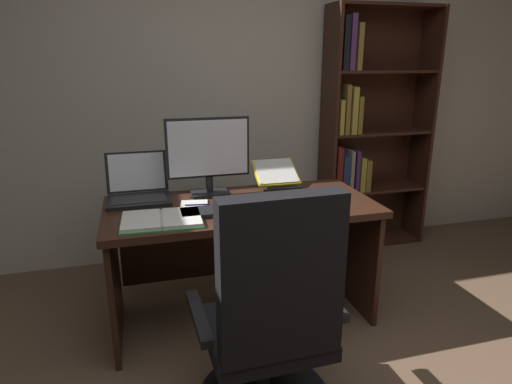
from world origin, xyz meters
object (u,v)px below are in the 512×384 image
Objects in this scene: laptop at (138,191)px; keyboard at (221,211)px; bookshelf at (364,140)px; notepad at (194,207)px; computer_mouse at (274,204)px; office_chair at (271,330)px; open_binder at (162,219)px; monitor at (208,156)px; pen at (198,205)px; desk at (239,232)px; reading_stand_with_book at (276,175)px.

laptop reaches higher than keyboard.
laptop is at bearing 139.47° from keyboard.
bookshelf is 9.07× the size of notepad.
notepad is at bearing 163.24° from computer_mouse.
office_chair is 0.80m from open_binder.
monitor is 0.34m from notepad.
open_binder is (-0.31, -0.40, -0.23)m from monitor.
pen is (0.21, 0.18, 0.00)m from open_binder.
bookshelf is 13.61× the size of pen.
computer_mouse reaches higher than pen.
desk is 0.47m from reading_stand_with_book.
notepad is (-0.12, -0.22, -0.23)m from monitor.
open_binder is at bearing -136.69° from notepad.
desk is at bearing -144.42° from reading_stand_with_book.
office_chair is at bearing -65.39° from laptop.
pen is at bearing 129.15° from keyboard.
bookshelf is at bearing 18.51° from laptop.
notepad is at bearing 180.00° from pen.
office_chair is 2.54× the size of keyboard.
desk is 0.33m from computer_mouse.
computer_mouse is 0.25× the size of open_binder.
bookshelf is 1.69m from pen.
laptop is 1.25× the size of reading_stand_with_book.
computer_mouse is at bearing -17.54° from pen.
desk is 5.34× the size of reading_stand_with_book.
laptop is 0.42m from open_binder.
bookshelf is at bearing 29.32° from pen.
monitor reaches higher than open_binder.
computer_mouse is (0.23, 0.70, 0.30)m from office_chair.
reading_stand_with_book is at bearing 33.81° from open_binder.
bookshelf is 2.14m from office_chair.
laptop is (-0.56, 0.16, 0.26)m from desk.
keyboard is at bearing 94.05° from office_chair.
computer_mouse is at bearing -51.15° from desk.
reading_stand_with_book is at bearing 42.61° from keyboard.
keyboard is 0.18m from notepad.
bookshelf is at bearing 31.84° from desk.
desk is 0.49m from monitor.
monitor is at bearing 90.00° from keyboard.
desk is at bearing 30.70° from open_binder.
notepad is at bearing -151.01° from bookshelf.
open_binder reaches higher than notepad.
office_chair reaches higher than notepad.
office_chair is 0.89m from pen.
keyboard is 1.47× the size of reading_stand_with_book.
open_binder is (-0.61, -0.05, -0.01)m from computer_mouse.
reading_stand_with_book reaches higher than pen.
bookshelf is at bearing 41.84° from computer_mouse.
office_chair is 2.99× the size of laptop.
laptop is at bearing 113.22° from office_chair.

